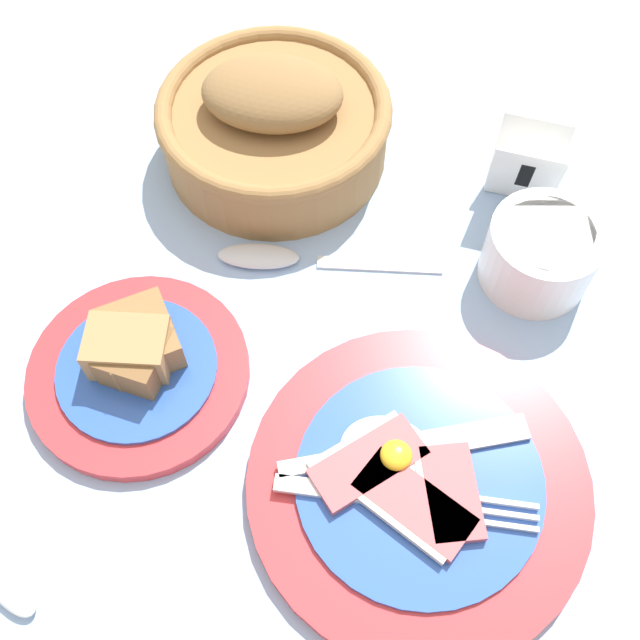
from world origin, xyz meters
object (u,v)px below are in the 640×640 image
bread_basket (274,123)px  bread_plate (137,363)px  number_card (526,167)px  sugar_cup (540,253)px  teaspoon_near_cup (290,258)px  breakfast_plate (416,482)px

bread_basket → bread_plate: bearing=-90.9°
bread_basket → number_card: bread_basket is taller
sugar_cup → number_card: size_ratio=1.25×
number_card → teaspoon_near_cup: number_card is taller
sugar_cup → bread_basket: bearing=171.2°
bread_basket → teaspoon_near_cup: 0.13m
bread_plate → teaspoon_near_cup: size_ratio=0.92×
number_card → sugar_cup: bearing=-73.2°
number_card → breakfast_plate: bearing=-95.9°
sugar_cup → bread_basket: (-0.26, 0.04, 0.01)m
bread_basket → teaspoon_near_cup: bearing=-60.0°
number_card → teaspoon_near_cup: bearing=-144.0°
breakfast_plate → teaspoon_near_cup: size_ratio=1.32×
breakfast_plate → sugar_cup: (0.03, 0.21, 0.02)m
bread_plate → teaspoon_near_cup: bearing=65.2°
bread_basket → number_card: size_ratio=2.86×
number_card → bread_basket: bearing=-176.4°
bread_plate → number_card: 0.37m
bread_basket → breakfast_plate: bearing=-48.2°
number_card → bread_plate: bearing=-134.6°
sugar_cup → bread_basket: size_ratio=0.44×
breakfast_plate → bread_plate: bread_plate is taller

